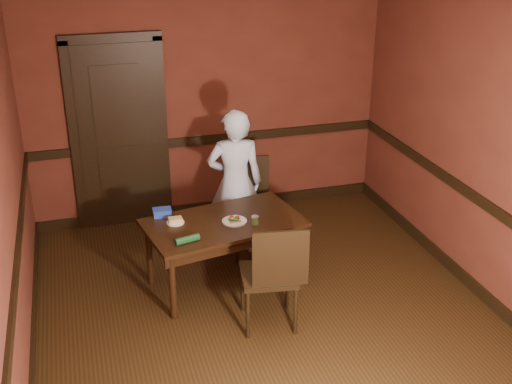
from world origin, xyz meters
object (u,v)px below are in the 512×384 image
chair_far (256,209)px  sauce_jar (255,220)px  person (235,183)px  chair_near (268,273)px  sandwich_plate (234,220)px  dining_table (224,253)px  food_tub (162,212)px  cheese_saucer (175,221)px

chair_far → sauce_jar: (-0.20, -0.64, 0.21)m
person → chair_near: bearing=96.9°
sandwich_plate → dining_table: bearing=153.7°
person → food_tub: size_ratio=8.59×
person → cheese_saucer: 0.87m
chair_far → sauce_jar: bearing=-95.5°
person → food_tub: 0.87m
sauce_jar → food_tub: bearing=152.7°
sauce_jar → chair_far: bearing=72.9°
sauce_jar → food_tub: size_ratio=0.45×
chair_far → person: bearing=163.7°
dining_table → chair_near: 0.77m
sauce_jar → chair_near: bearing=-95.2°
sauce_jar → cheese_saucer: bearing=161.7°
dining_table → sauce_jar: size_ratio=17.83×
person → food_tub: bearing=32.2°
sandwich_plate → sauce_jar: sauce_jar is taller
chair_near → sandwich_plate: chair_near is taller
food_tub → person: bearing=25.9°
cheese_saucer → person: bearing=36.0°
chair_far → food_tub: bearing=-155.2°
cheese_saucer → chair_near: bearing=-51.5°
person → sandwich_plate: (-0.18, -0.65, -0.09)m
cheese_saucer → food_tub: (-0.09, 0.18, 0.02)m
dining_table → cheese_saucer: size_ratio=8.65×
chair_far → sandwich_plate: bearing=-112.4°
dining_table → sandwich_plate: bearing=-36.5°
sandwich_plate → sauce_jar: size_ratio=2.87×
person → cheese_saucer: bearing=45.5°
dining_table → cheese_saucer: (-0.43, 0.09, 0.35)m
person → cheese_saucer: person is taller
food_tub → dining_table: bearing=-23.8°
sauce_jar → food_tub: 0.89m
dining_table → sandwich_plate: (0.09, -0.05, 0.35)m
person → food_tub: (-0.80, -0.33, -0.07)m
person → sandwich_plate: size_ratio=6.71×
person → dining_table: bearing=75.1°
chair_far → person: (-0.19, 0.10, 0.27)m
cheese_saucer → food_tub: bearing=117.8°
sauce_jar → person: bearing=89.4°
dining_table → chair_near: chair_near is taller
chair_far → cheese_saucer: (-0.89, -0.41, 0.19)m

